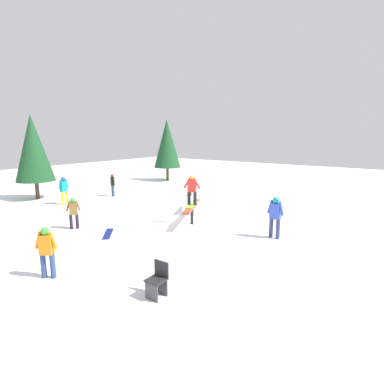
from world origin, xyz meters
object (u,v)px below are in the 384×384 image
Objects in this scene: bystander_black at (113,184)px; pine_tree_near at (33,148)px; main_rider_on_rail at (192,190)px; rail_feature at (192,208)px; pine_tree_far at (167,144)px; bystander_blue at (275,215)px; loose_snowboard_navy at (108,234)px; bystander_orange at (47,250)px; bystander_brown at (73,212)px; backpack_on_snow at (190,193)px; bystander_teal at (64,189)px; folding_chair at (158,281)px.

pine_tree_near is (3.32, -3.14, 2.32)m from bystander_black.
main_rider_on_rail is at bearing 12.19° from bystander_black.
pine_tree_far reaches higher than rail_feature.
loose_snowboard_navy is (3.48, -5.61, -0.90)m from bystander_blue.
pine_tree_near is at bearing -102.84° from main_rider_on_rail.
bystander_orange reaches higher than loose_snowboard_navy.
bystander_brown is 1.91m from loose_snowboard_navy.
bystander_blue is at bearing 18.58° from bystander_black.
bystander_orange is (6.51, -0.25, -0.73)m from main_rider_on_rail.
bystander_brown is at bearing 167.11° from backpack_on_snow.
backpack_on_snow is at bearing 131.75° from pine_tree_near.
pine_tree_far is at bearing 129.16° from bystander_black.
bystander_brown is at bearing -142.98° from bystander_blue.
loose_snowboard_navy is at bearing 178.98° from backpack_on_snow.
bystander_blue is (-3.86, 7.34, 0.16)m from bystander_brown.
bystander_blue reaches higher than bystander_teal.
bystander_teal is 0.31× the size of pine_tree_near.
rail_feature is 1.75× the size of bystander_black.
main_rider_on_rail is at bearing 96.58° from pine_tree_near.
pine_tree_far is at bearing 154.67° from bystander_blue.
bystander_black is at bearing 144.53° from folding_chair.
bystander_black is (-2.05, -7.85, -0.74)m from main_rider_on_rail.
bystander_blue is 14.92m from pine_tree_near.
bystander_black is at bearing -124.07° from main_rider_on_rail.
bystander_brown is at bearing 162.73° from folding_chair.
folding_chair is (5.46, 2.90, -1.14)m from main_rider_on_rail.
rail_feature is 1.59× the size of bystander_teal.
loose_snowboard_navy is (5.15, 5.90, -0.81)m from bystander_black.
bystander_blue reaches higher than bystander_black.
bystander_blue is at bearing 82.00° from folding_chair.
bystander_blue is at bearing 76.54° from main_rider_on_rail.
main_rider_on_rail is 1.02× the size of loose_snowboard_navy.
bystander_teal is 3.58m from pine_tree_near.
rail_feature is 8.11m from bystander_black.
backpack_on_snow is at bearing -143.19° from bystander_brown.
bystander_orange is at bearing 64.00° from pine_tree_near.
bystander_teal is at bearing -106.46° from rail_feature.
loose_snowboard_navy is at bearing 153.55° from folding_chair.
bystander_orange is 12.17m from pine_tree_near.
pine_tree_near is 10.81m from pine_tree_far.
bystander_orange is 1.68× the size of folding_chair.
main_rider_on_rail is 0.93× the size of bystander_orange.
main_rider_on_rail is 6.28m from folding_chair.
pine_tree_far is at bearing -159.30° from rail_feature.
bystander_black is 11.63m from bystander_blue.
bystander_brown is 1.00× the size of loose_snowboard_navy.
bystander_brown reaches higher than rail_feature.
bystander_brown reaches higher than loose_snowboard_navy.
loose_snowboard_navy is 0.26× the size of pine_tree_near.
pine_tree_near is (1.27, -10.99, 2.41)m from rail_feature.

